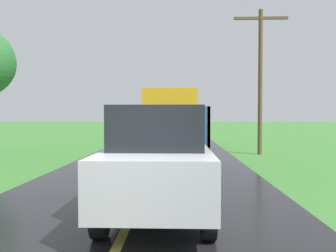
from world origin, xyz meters
name	(u,v)px	position (x,y,z in m)	size (l,w,h in m)	color
banana_truck_near	(169,126)	(0.47, 8.92, 1.46)	(2.38, 5.82, 2.80)	#2D2D30
banana_truck_far	(180,121)	(0.92, 19.46, 1.47)	(2.38, 5.82, 2.80)	#2D2D30
utility_pole_roadside	(260,75)	(4.67, 12.47, 3.77)	(2.52, 0.20, 6.83)	brown
following_car	(159,159)	(0.47, 2.55, 1.07)	(1.74, 4.10, 1.92)	#B7BABF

